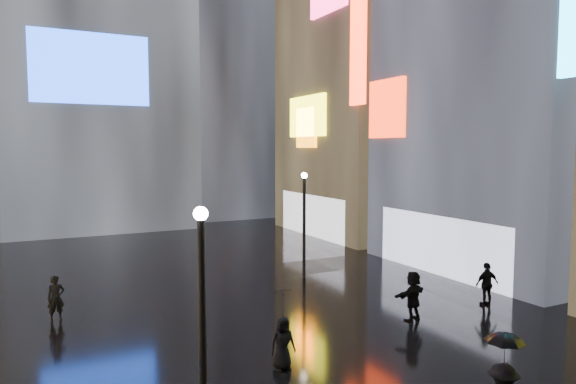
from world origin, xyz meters
TOP-DOWN VIEW (x-y plane):
  - ground at (0.00, 20.00)m, footprint 140.00×140.00m
  - building_right_far at (15.98, 30.00)m, footprint 10.28×12.00m
  - tower_flank_right at (9.00, 46.00)m, footprint 12.00×12.00m
  - lamp_near at (-4.16, 7.69)m, footprint 0.30×0.30m
  - lamp_far at (4.69, 19.51)m, footprint 0.30×0.30m
  - pedestrian_3 at (9.19, 12.28)m, footprint 1.09×0.60m
  - pedestrian_4 at (-0.88, 10.62)m, footprint 0.77×0.52m
  - pedestrian_5 at (5.32, 12.25)m, footprint 1.78×0.98m
  - pedestrian_6 at (-6.49, 18.15)m, footprint 0.68×0.50m
  - umbrella_1 at (1.69, 5.12)m, footprint 0.95×0.95m
  - umbrella_2 at (-0.88, 10.62)m, footprint 0.99×1.01m

SIDE VIEW (x-z plane):
  - ground at x=0.00m, z-range 0.00..0.00m
  - pedestrian_4 at x=-0.88m, z-range 0.00..1.54m
  - pedestrian_6 at x=-6.49m, z-range 0.00..1.69m
  - pedestrian_3 at x=9.19m, z-range 0.00..1.76m
  - pedestrian_5 at x=5.32m, z-range 0.00..1.83m
  - umbrella_2 at x=-0.88m, z-range 1.54..2.39m
  - umbrella_1 at x=1.69m, z-range 1.77..2.49m
  - lamp_near at x=-4.16m, z-range 0.34..5.54m
  - lamp_far at x=4.69m, z-range 0.34..5.54m
  - building_right_far at x=15.98m, z-range -0.02..27.98m
  - tower_flank_right at x=9.00m, z-range 0.00..34.00m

